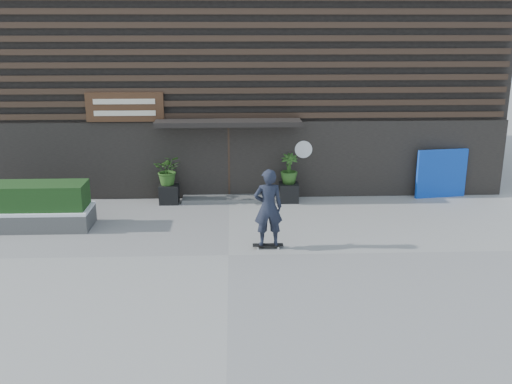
{
  "coord_description": "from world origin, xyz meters",
  "views": [
    {
      "loc": [
        0.16,
        -13.5,
        5.61
      ],
      "look_at": [
        0.75,
        1.78,
        1.1
      ],
      "focal_mm": 41.18,
      "sensor_mm": 36.0,
      "label": 1
    }
  ],
  "objects_px": {
    "planter_pot_right": "(289,192)",
    "skateboarder": "(268,208)",
    "blue_tarp": "(441,174)",
    "planter_pot_left": "(169,194)",
    "raised_bed": "(28,219)"
  },
  "relations": [
    {
      "from": "planter_pot_left",
      "to": "raised_bed",
      "type": "relative_size",
      "value": 0.17
    },
    {
      "from": "planter_pot_right",
      "to": "raised_bed",
      "type": "bearing_deg",
      "value": -163.84
    },
    {
      "from": "skateboarder",
      "to": "raised_bed",
      "type": "bearing_deg",
      "value": 164.81
    },
    {
      "from": "planter_pot_left",
      "to": "blue_tarp",
      "type": "height_order",
      "value": "blue_tarp"
    },
    {
      "from": "planter_pot_right",
      "to": "skateboarder",
      "type": "distance_m",
      "value": 4.14
    },
    {
      "from": "planter_pot_left",
      "to": "blue_tarp",
      "type": "distance_m",
      "value": 8.82
    },
    {
      "from": "planter_pot_left",
      "to": "planter_pot_right",
      "type": "xyz_separation_m",
      "value": [
        3.8,
        0.0,
        0.0
      ]
    },
    {
      "from": "planter_pot_right",
      "to": "skateboarder",
      "type": "height_order",
      "value": "skateboarder"
    },
    {
      "from": "skateboarder",
      "to": "planter_pot_left",
      "type": "bearing_deg",
      "value": 126.23
    },
    {
      "from": "planter_pot_left",
      "to": "planter_pot_right",
      "type": "relative_size",
      "value": 1.0
    },
    {
      "from": "planter_pot_right",
      "to": "raised_bed",
      "type": "distance_m",
      "value": 7.81
    },
    {
      "from": "blue_tarp",
      "to": "planter_pot_left",
      "type": "bearing_deg",
      "value": 173.83
    },
    {
      "from": "planter_pot_right",
      "to": "skateboarder",
      "type": "xyz_separation_m",
      "value": [
        -0.89,
        -3.97,
        0.78
      ]
    },
    {
      "from": "blue_tarp",
      "to": "skateboarder",
      "type": "xyz_separation_m",
      "value": [
        -5.9,
        -4.27,
        0.29
      ]
    },
    {
      "from": "planter_pot_left",
      "to": "skateboarder",
      "type": "bearing_deg",
      "value": -53.77
    }
  ]
}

